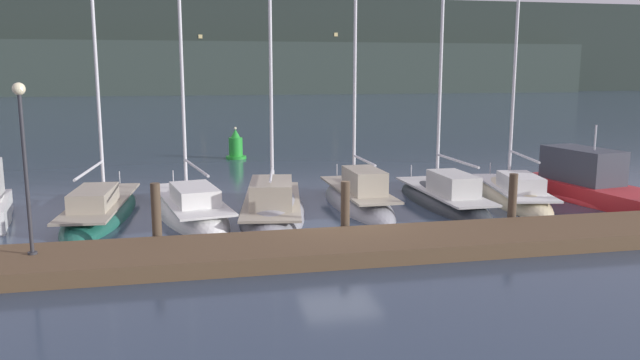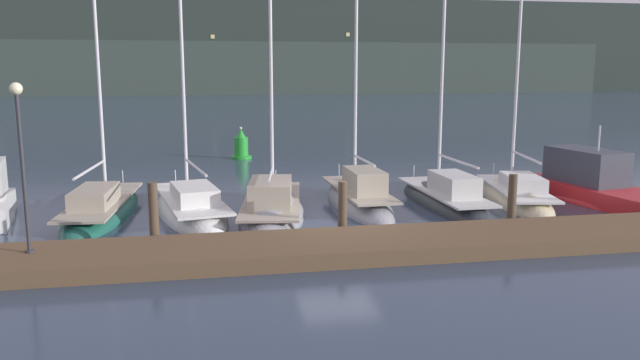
{
  "view_description": "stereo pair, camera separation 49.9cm",
  "coord_description": "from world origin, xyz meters",
  "px_view_note": "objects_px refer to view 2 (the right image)",
  "views": [
    {
      "loc": [
        -4.71,
        -18.98,
        5.21
      ],
      "look_at": [
        0.0,
        3.07,
        1.2
      ],
      "focal_mm": 35.0,
      "sensor_mm": 36.0,
      "label": 1
    },
    {
      "loc": [
        -4.22,
        -19.08,
        5.21
      ],
      "look_at": [
        0.0,
        3.07,
        1.2
      ],
      "focal_mm": 35.0,
      "sensor_mm": 36.0,
      "label": 2
    }
  ],
  "objects_px": {
    "sailboat_berth_3": "(191,211)",
    "channel_buoy": "(241,147)",
    "sailboat_berth_7": "(515,199)",
    "sailboat_berth_2": "(102,211)",
    "motorboat_berth_8": "(595,191)",
    "sailboat_berth_6": "(445,202)",
    "sailboat_berth_5": "(359,202)",
    "dock_lamppost": "(20,142)",
    "sailboat_berth_4": "(272,211)"
  },
  "relations": [
    {
      "from": "sailboat_berth_3",
      "to": "channel_buoy",
      "type": "distance_m",
      "value": 14.46
    },
    {
      "from": "sailboat_berth_7",
      "to": "channel_buoy",
      "type": "bearing_deg",
      "value": 124.69
    },
    {
      "from": "sailboat_berth_2",
      "to": "sailboat_berth_7",
      "type": "bearing_deg",
      "value": -2.39
    },
    {
      "from": "sailboat_berth_2",
      "to": "motorboat_berth_8",
      "type": "relative_size",
      "value": 1.58
    },
    {
      "from": "sailboat_berth_6",
      "to": "motorboat_berth_8",
      "type": "xyz_separation_m",
      "value": [
        6.2,
        -0.39,
        0.26
      ]
    },
    {
      "from": "sailboat_berth_5",
      "to": "motorboat_berth_8",
      "type": "bearing_deg",
      "value": -4.75
    },
    {
      "from": "sailboat_berth_7",
      "to": "dock_lamppost",
      "type": "bearing_deg",
      "value": -161.95
    },
    {
      "from": "sailboat_berth_5",
      "to": "dock_lamppost",
      "type": "distance_m",
      "value": 12.35
    },
    {
      "from": "sailboat_berth_4",
      "to": "dock_lamppost",
      "type": "relative_size",
      "value": 2.45
    },
    {
      "from": "sailboat_berth_2",
      "to": "sailboat_berth_7",
      "type": "relative_size",
      "value": 1.11
    },
    {
      "from": "motorboat_berth_8",
      "to": "dock_lamppost",
      "type": "relative_size",
      "value": 1.7
    },
    {
      "from": "sailboat_berth_3",
      "to": "channel_buoy",
      "type": "height_order",
      "value": "sailboat_berth_3"
    },
    {
      "from": "sailboat_berth_4",
      "to": "channel_buoy",
      "type": "height_order",
      "value": "sailboat_berth_4"
    },
    {
      "from": "sailboat_berth_3",
      "to": "channel_buoy",
      "type": "relative_size",
      "value": 6.63
    },
    {
      "from": "sailboat_berth_5",
      "to": "sailboat_berth_2",
      "type": "bearing_deg",
      "value": 177.81
    },
    {
      "from": "sailboat_berth_3",
      "to": "dock_lamppost",
      "type": "relative_size",
      "value": 2.81
    },
    {
      "from": "sailboat_berth_7",
      "to": "sailboat_berth_6",
      "type": "bearing_deg",
      "value": -178.12
    },
    {
      "from": "sailboat_berth_2",
      "to": "sailboat_berth_4",
      "type": "height_order",
      "value": "sailboat_berth_2"
    },
    {
      "from": "sailboat_berth_4",
      "to": "channel_buoy",
      "type": "xyz_separation_m",
      "value": [
        -0.15,
        14.83,
        0.56
      ]
    },
    {
      "from": "dock_lamppost",
      "to": "sailboat_berth_3",
      "type": "bearing_deg",
      "value": 54.23
    },
    {
      "from": "sailboat_berth_7",
      "to": "channel_buoy",
      "type": "height_order",
      "value": "sailboat_berth_7"
    },
    {
      "from": "sailboat_berth_5",
      "to": "sailboat_berth_6",
      "type": "height_order",
      "value": "sailboat_berth_5"
    },
    {
      "from": "sailboat_berth_4",
      "to": "sailboat_berth_5",
      "type": "xyz_separation_m",
      "value": [
        3.44,
        0.74,
        0.03
      ]
    },
    {
      "from": "sailboat_berth_3",
      "to": "sailboat_berth_7",
      "type": "bearing_deg",
      "value": -0.9
    },
    {
      "from": "sailboat_berth_4",
      "to": "sailboat_berth_6",
      "type": "xyz_separation_m",
      "value": [
        6.78,
        0.34,
        0.01
      ]
    },
    {
      "from": "sailboat_berth_2",
      "to": "sailboat_berth_7",
      "type": "height_order",
      "value": "sailboat_berth_2"
    },
    {
      "from": "sailboat_berth_6",
      "to": "channel_buoy",
      "type": "xyz_separation_m",
      "value": [
        -6.93,
        14.49,
        0.56
      ]
    },
    {
      "from": "sailboat_berth_3",
      "to": "sailboat_berth_7",
      "type": "xyz_separation_m",
      "value": [
        12.71,
        -0.2,
        -0.0
      ]
    },
    {
      "from": "sailboat_berth_7",
      "to": "dock_lamppost",
      "type": "height_order",
      "value": "sailboat_berth_7"
    },
    {
      "from": "sailboat_berth_2",
      "to": "sailboat_berth_3",
      "type": "bearing_deg",
      "value": -8.34
    },
    {
      "from": "sailboat_berth_3",
      "to": "sailboat_berth_5",
      "type": "bearing_deg",
      "value": 0.91
    },
    {
      "from": "sailboat_berth_3",
      "to": "sailboat_berth_7",
      "type": "distance_m",
      "value": 12.71
    },
    {
      "from": "sailboat_berth_4",
      "to": "channel_buoy",
      "type": "relative_size",
      "value": 5.79
    },
    {
      "from": "channel_buoy",
      "to": "dock_lamppost",
      "type": "relative_size",
      "value": 0.42
    },
    {
      "from": "sailboat_berth_2",
      "to": "sailboat_berth_6",
      "type": "relative_size",
      "value": 1.31
    },
    {
      "from": "sailboat_berth_2",
      "to": "channel_buoy",
      "type": "bearing_deg",
      "value": 66.65
    },
    {
      "from": "motorboat_berth_8",
      "to": "channel_buoy",
      "type": "height_order",
      "value": "motorboat_berth_8"
    },
    {
      "from": "sailboat_berth_2",
      "to": "sailboat_berth_7",
      "type": "distance_m",
      "value": 15.9
    },
    {
      "from": "sailboat_berth_2",
      "to": "sailboat_berth_7",
      "type": "xyz_separation_m",
      "value": [
        15.88,
        -0.66,
        -0.03
      ]
    },
    {
      "from": "sailboat_berth_4",
      "to": "dock_lamppost",
      "type": "xyz_separation_m",
      "value": [
        -6.99,
        -5.03,
        3.26
      ]
    },
    {
      "from": "motorboat_berth_8",
      "to": "sailboat_berth_3",
      "type": "bearing_deg",
      "value": 177.51
    },
    {
      "from": "sailboat_berth_5",
      "to": "channel_buoy",
      "type": "height_order",
      "value": "sailboat_berth_5"
    },
    {
      "from": "dock_lamppost",
      "to": "sailboat_berth_4",
      "type": "bearing_deg",
      "value": 35.76
    },
    {
      "from": "sailboat_berth_6",
      "to": "motorboat_berth_8",
      "type": "height_order",
      "value": "sailboat_berth_6"
    },
    {
      "from": "sailboat_berth_4",
      "to": "dock_lamppost",
      "type": "height_order",
      "value": "sailboat_berth_4"
    },
    {
      "from": "sailboat_berth_3",
      "to": "sailboat_berth_4",
      "type": "height_order",
      "value": "sailboat_berth_3"
    },
    {
      "from": "channel_buoy",
      "to": "dock_lamppost",
      "type": "height_order",
      "value": "dock_lamppost"
    },
    {
      "from": "sailboat_berth_2",
      "to": "sailboat_berth_5",
      "type": "relative_size",
      "value": 1.18
    },
    {
      "from": "sailboat_berth_3",
      "to": "sailboat_berth_2",
      "type": "bearing_deg",
      "value": 171.66
    },
    {
      "from": "sailboat_berth_3",
      "to": "motorboat_berth_8",
      "type": "relative_size",
      "value": 1.65
    }
  ]
}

